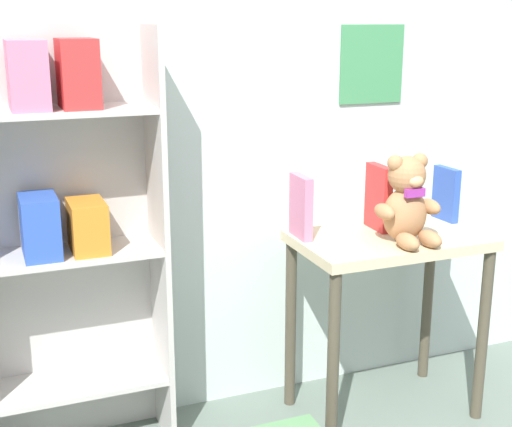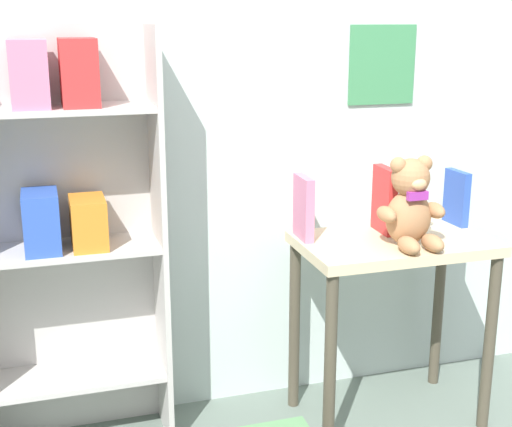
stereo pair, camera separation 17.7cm
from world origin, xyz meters
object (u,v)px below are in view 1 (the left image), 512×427
teddy_bear (407,203)px  book_standing_pink (301,207)px  bookshelf_side (62,222)px  book_standing_red (378,198)px  book_standing_blue (446,194)px  display_table (388,268)px

teddy_bear → book_standing_pink: bearing=150.3°
bookshelf_side → book_standing_pink: bookshelf_side is taller
teddy_bear → book_standing_red: teddy_bear is taller
bookshelf_side → book_standing_blue: size_ratio=7.01×
display_table → book_standing_red: bearing=90.0°
bookshelf_side → teddy_bear: bookshelf_side is taller
teddy_bear → book_standing_blue: size_ratio=1.50×
teddy_bear → book_standing_red: size_ratio=1.29×
teddy_bear → book_standing_red: (-0.01, 0.17, -0.02)m
book_standing_pink → display_table: bearing=-16.6°
book_standing_pink → bookshelf_side: bearing=175.2°
bookshelf_side → display_table: (1.08, -0.18, -0.24)m
bookshelf_side → book_standing_pink: (0.78, -0.08, -0.01)m
book_standing_blue → display_table: bearing=-164.0°
teddy_bear → bookshelf_side: bearing=166.6°
book_standing_pink → book_standing_blue: bearing=1.7°
bookshelf_side → book_standing_pink: bearing=-6.2°
display_table → book_standing_blue: (0.30, 0.10, 0.22)m
display_table → bookshelf_side: bearing=170.5°
book_standing_pink → book_standing_red: bearing=-0.5°
book_standing_red → book_standing_blue: 0.30m
teddy_bear → display_table: bearing=97.0°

